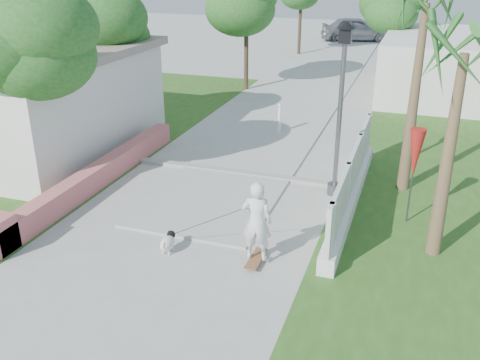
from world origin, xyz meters
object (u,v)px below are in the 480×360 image
at_px(bollard, 279,118).
at_px(parked_car, 356,29).
at_px(skateboarder, 249,222).
at_px(street_lamp, 340,105).
at_px(patio_umbrella, 415,155).
at_px(dog, 168,242).

height_order(bollard, parked_car, parked_car).
bearing_deg(skateboarder, bollard, -86.28).
bearing_deg(parked_car, street_lamp, 172.66).
bearing_deg(parked_car, bollard, 167.08).
relative_size(patio_umbrella, dog, 3.69).
bearing_deg(bollard, skateboarder, -79.30).
bearing_deg(skateboarder, patio_umbrella, -143.15).
relative_size(dog, parked_car, 0.13).
xyz_separation_m(bollard, dog, (-0.15, -8.58, -0.35)).
bearing_deg(patio_umbrella, bollard, 129.91).
relative_size(street_lamp, parked_car, 0.90).
height_order(patio_umbrella, skateboarder, patio_umbrella).
height_order(dog, parked_car, parked_car).
bearing_deg(street_lamp, bollard, 120.96).
bearing_deg(skateboarder, street_lamp, -112.95).
bearing_deg(street_lamp, parked_car, 96.40).
height_order(street_lamp, bollard, street_lamp).
xyz_separation_m(patio_umbrella, dog, (-4.75, -3.08, -1.46)).
relative_size(skateboarder, dog, 3.59).
height_order(street_lamp, dog, street_lamp).
height_order(street_lamp, parked_car, street_lamp).
height_order(bollard, patio_umbrella, patio_umbrella).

